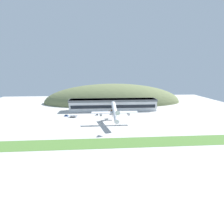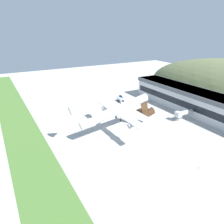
% 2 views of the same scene
% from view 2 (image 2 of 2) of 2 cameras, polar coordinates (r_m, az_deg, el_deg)
% --- Properties ---
extents(ground_plane, '(364.41, 364.41, 0.00)m').
position_cam_2_polar(ground_plane, '(114.10, -0.38, -4.32)').
color(ground_plane, '#B7B5AF').
extents(grass_strip_foreground, '(327.97, 17.22, 0.08)m').
position_cam_2_polar(grass_strip_foreground, '(103.05, -21.09, -8.89)').
color(grass_strip_foreground, '#4C7533').
rests_on(grass_strip_foreground, ground_plane).
extents(terminal_building, '(104.61, 17.06, 13.92)m').
position_cam_2_polar(terminal_building, '(139.30, 22.29, 2.37)').
color(terminal_building, silver).
rests_on(terminal_building, ground_plane).
extents(jetway_0, '(3.38, 12.05, 5.43)m').
position_cam_2_polar(jetway_0, '(129.48, 18.09, -0.29)').
color(jetway_0, silver).
rests_on(jetway_0, ground_plane).
extents(cargo_airplane, '(41.38, 46.09, 14.28)m').
position_cam_2_polar(cargo_airplane, '(104.31, 1.30, 0.20)').
color(cargo_airplane, silver).
extents(service_car_0, '(4.37, 2.00, 1.68)m').
position_cam_2_polar(service_car_0, '(163.04, 2.26, 3.97)').
color(service_car_0, '#264C99').
rests_on(service_car_0, ground_plane).
extents(service_car_1, '(3.66, 1.90, 1.51)m').
position_cam_2_polar(service_car_1, '(138.48, 9.57, 0.42)').
color(service_car_1, silver).
rests_on(service_car_1, ground_plane).
extents(fuel_truck, '(7.67, 2.55, 3.04)m').
position_cam_2_polar(fuel_truck, '(153.47, 2.20, 3.15)').
color(fuel_truck, silver).
rests_on(fuel_truck, ground_plane).
extents(traffic_cone_0, '(0.52, 0.52, 0.58)m').
position_cam_2_polar(traffic_cone_0, '(120.87, 13.01, -3.22)').
color(traffic_cone_0, orange).
rests_on(traffic_cone_0, ground_plane).
extents(traffic_cone_1, '(0.52, 0.52, 0.58)m').
position_cam_2_polar(traffic_cone_1, '(90.50, 21.74, -13.31)').
color(traffic_cone_1, orange).
rests_on(traffic_cone_1, ground_plane).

